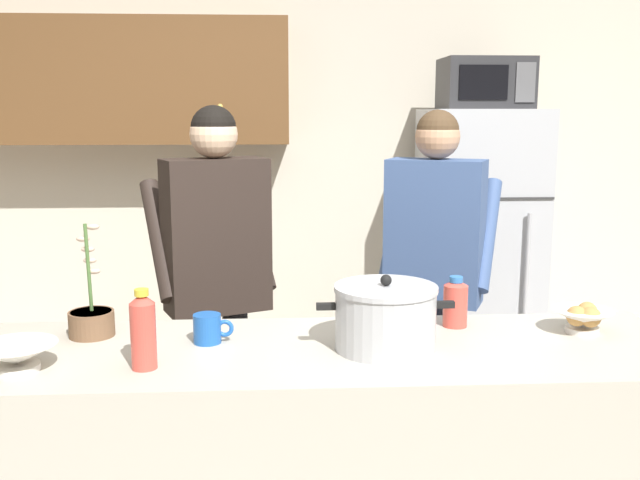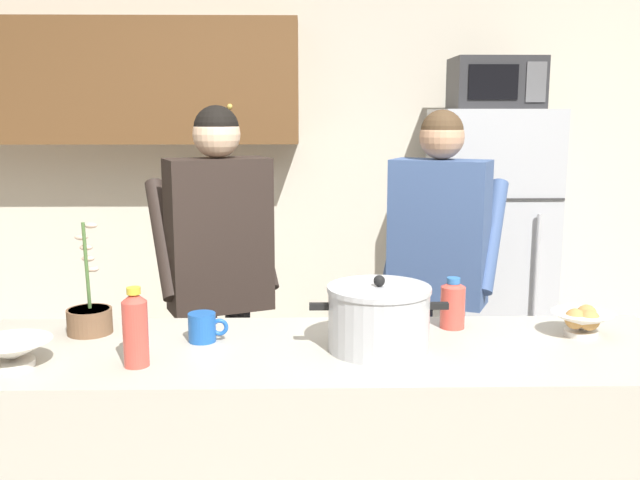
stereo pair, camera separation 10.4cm
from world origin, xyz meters
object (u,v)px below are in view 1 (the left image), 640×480
at_px(empty_bowl, 16,356).
at_px(potted_orchid, 91,317).
at_px(bottle_near_edge, 143,330).
at_px(bottle_mid_counter, 455,302).
at_px(refrigerator, 477,255).
at_px(person_by_sink, 435,251).
at_px(microwave, 485,84).
at_px(coffee_mug, 208,329).
at_px(bread_bowl, 583,318).
at_px(cooking_pot, 385,317).
at_px(person_near_pot, 216,256).

height_order(empty_bowl, potted_orchid, potted_orchid).
relative_size(bottle_near_edge, bottle_mid_counter, 1.34).
height_order(bottle_near_edge, bottle_mid_counter, bottle_near_edge).
distance_m(refrigerator, person_by_sink, 1.04).
distance_m(microwave, coffee_mug, 2.40).
bearing_deg(refrigerator, potted_orchid, -136.75).
distance_m(person_by_sink, bottle_near_edge, 1.55).
height_order(microwave, coffee_mug, microwave).
bearing_deg(microwave, bread_bowl, -94.30).
height_order(empty_bowl, bottle_mid_counter, bottle_mid_counter).
relative_size(refrigerator, microwave, 3.49).
xyz_separation_m(empty_bowl, bottle_near_edge, (0.37, 0.00, 0.07)).
distance_m(empty_bowl, bottle_mid_counter, 1.42).
xyz_separation_m(bread_bowl, bottle_mid_counter, (-0.42, 0.10, 0.04)).
bearing_deg(cooking_pot, microwave, 65.94).
height_order(refrigerator, bottle_near_edge, refrigerator).
bearing_deg(refrigerator, microwave, -89.93).
height_order(person_near_pot, empty_bowl, person_near_pot).
distance_m(person_by_sink, bottle_mid_counter, 0.74).
distance_m(person_near_pot, coffee_mug, 0.75).
distance_m(person_by_sink, bread_bowl, 0.90).
bearing_deg(coffee_mug, bread_bowl, 1.34).
relative_size(refrigerator, cooking_pot, 3.84).
xyz_separation_m(person_by_sink, cooking_pot, (-0.37, -0.96, -0.02)).
bearing_deg(empty_bowl, refrigerator, 46.19).
distance_m(refrigerator, coffee_mug, 2.26).
distance_m(coffee_mug, bottle_mid_counter, 0.86).
bearing_deg(bottle_mid_counter, person_by_sink, 83.23).
bearing_deg(potted_orchid, coffee_mug, -13.58).
xyz_separation_m(person_by_sink, bottle_mid_counter, (-0.09, -0.73, -0.04)).
bearing_deg(coffee_mug, bottle_mid_counter, 8.89).
bearing_deg(potted_orchid, bottle_near_edge, -54.18).
relative_size(refrigerator, coffee_mug, 12.80).
height_order(microwave, bottle_mid_counter, microwave).
height_order(coffee_mug, bread_bowl, bread_bowl).
xyz_separation_m(microwave, cooking_pot, (-0.83, -1.85, -0.79)).
bearing_deg(person_by_sink, potted_orchid, -149.97).
bearing_deg(empty_bowl, bottle_near_edge, 0.03).
xyz_separation_m(person_near_pot, bottle_mid_counter, (0.88, -0.61, -0.05)).
bearing_deg(microwave, bottle_near_edge, -128.13).
bearing_deg(microwave, bottle_mid_counter, -108.56).
distance_m(bottle_near_edge, bottle_mid_counter, 1.07).
distance_m(microwave, bread_bowl, 1.93).
bearing_deg(microwave, refrigerator, 90.07).
distance_m(bread_bowl, bottle_near_edge, 1.45).
xyz_separation_m(microwave, bottle_near_edge, (-1.56, -1.98, -0.78)).
height_order(bread_bowl, bottle_mid_counter, bottle_mid_counter).
height_order(refrigerator, person_by_sink, refrigerator).
bearing_deg(empty_bowl, person_by_sink, 36.69).
height_order(person_near_pot, potted_orchid, person_near_pot).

